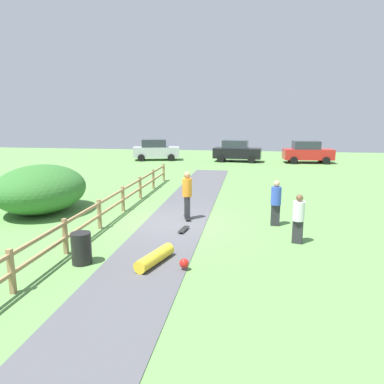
{
  "coord_description": "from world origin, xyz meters",
  "views": [
    {
      "loc": [
        2.79,
        -13.71,
        4.11
      ],
      "look_at": [
        0.48,
        1.04,
        1.0
      ],
      "focal_mm": 34.64,
      "sensor_mm": 36.0,
      "label": 1
    }
  ],
  "objects_px": {
    "bush_large": "(41,189)",
    "bystander_blue": "(276,201)",
    "trash_bin": "(81,248)",
    "skater_riding": "(187,193)",
    "parked_car_black": "(237,151)",
    "skateboard_loose": "(184,229)",
    "parked_car_silver": "(156,150)",
    "skater_fallen": "(157,258)",
    "bystander_white": "(298,217)",
    "parked_car_red": "(307,152)"
  },
  "relations": [
    {
      "from": "skater_fallen",
      "to": "skateboard_loose",
      "type": "relative_size",
      "value": 1.99
    },
    {
      "from": "parked_car_black",
      "to": "bystander_white",
      "type": "bearing_deg",
      "value": -82.59
    },
    {
      "from": "skater_fallen",
      "to": "parked_car_black",
      "type": "distance_m",
      "value": 24.03
    },
    {
      "from": "skater_fallen",
      "to": "parked_car_red",
      "type": "bearing_deg",
      "value": 72.81
    },
    {
      "from": "skateboard_loose",
      "to": "bush_large",
      "type": "bearing_deg",
      "value": 164.86
    },
    {
      "from": "parked_car_black",
      "to": "parked_car_red",
      "type": "xyz_separation_m",
      "value": [
        6.13,
        -0.01,
        0.0
      ]
    },
    {
      "from": "skater_riding",
      "to": "parked_car_black",
      "type": "bearing_deg",
      "value": 86.38
    },
    {
      "from": "skater_fallen",
      "to": "parked_car_black",
      "type": "bearing_deg",
      "value": 86.93
    },
    {
      "from": "bush_large",
      "to": "skateboard_loose",
      "type": "xyz_separation_m",
      "value": [
        6.52,
        -1.76,
        -0.93
      ]
    },
    {
      "from": "skater_riding",
      "to": "skateboard_loose",
      "type": "relative_size",
      "value": 2.34
    },
    {
      "from": "skater_riding",
      "to": "skateboard_loose",
      "type": "distance_m",
      "value": 1.86
    },
    {
      "from": "bystander_white",
      "to": "bystander_blue",
      "type": "bearing_deg",
      "value": 107.34
    },
    {
      "from": "bush_large",
      "to": "skater_riding",
      "type": "height_order",
      "value": "bush_large"
    },
    {
      "from": "parked_car_silver",
      "to": "trash_bin",
      "type": "bearing_deg",
      "value": -80.47
    },
    {
      "from": "bush_large",
      "to": "trash_bin",
      "type": "relative_size",
      "value": 4.8
    },
    {
      "from": "parked_car_black",
      "to": "trash_bin",
      "type": "bearing_deg",
      "value": -98.0
    },
    {
      "from": "bystander_white",
      "to": "parked_car_silver",
      "type": "xyz_separation_m",
      "value": [
        -10.26,
        21.5,
        0.07
      ]
    },
    {
      "from": "parked_car_silver",
      "to": "skateboard_loose",
      "type": "bearing_deg",
      "value": -73.0
    },
    {
      "from": "skateboard_loose",
      "to": "bystander_white",
      "type": "xyz_separation_m",
      "value": [
        3.88,
        -0.63,
        0.81
      ]
    },
    {
      "from": "skater_riding",
      "to": "parked_car_silver",
      "type": "bearing_deg",
      "value": 107.9
    },
    {
      "from": "skateboard_loose",
      "to": "parked_car_silver",
      "type": "distance_m",
      "value": 21.85
    },
    {
      "from": "skater_fallen",
      "to": "skateboard_loose",
      "type": "xyz_separation_m",
      "value": [
        0.2,
        3.09,
        -0.11
      ]
    },
    {
      "from": "bystander_white",
      "to": "parked_car_red",
      "type": "height_order",
      "value": "parked_car_red"
    },
    {
      "from": "skateboard_loose",
      "to": "bystander_blue",
      "type": "relative_size",
      "value": 0.47
    },
    {
      "from": "bush_large",
      "to": "bystander_white",
      "type": "xyz_separation_m",
      "value": [
        10.4,
        -2.39,
        -0.13
      ]
    },
    {
      "from": "skater_fallen",
      "to": "trash_bin",
      "type": "bearing_deg",
      "value": -173.85
    },
    {
      "from": "parked_car_black",
      "to": "skateboard_loose",
      "type": "bearing_deg",
      "value": -92.97
    },
    {
      "from": "parked_car_black",
      "to": "parked_car_silver",
      "type": "relative_size",
      "value": 0.96
    },
    {
      "from": "parked_car_red",
      "to": "bush_large",
      "type": "bearing_deg",
      "value": -125.69
    },
    {
      "from": "bush_large",
      "to": "parked_car_black",
      "type": "distance_m",
      "value": 20.58
    },
    {
      "from": "bystander_blue",
      "to": "skateboard_loose",
      "type": "bearing_deg",
      "value": -158.71
    },
    {
      "from": "skater_riding",
      "to": "bystander_blue",
      "type": "bearing_deg",
      "value": -4.56
    },
    {
      "from": "trash_bin",
      "to": "parked_car_silver",
      "type": "distance_m",
      "value": 24.54
    },
    {
      "from": "trash_bin",
      "to": "bystander_blue",
      "type": "bearing_deg",
      "value": 39.35
    },
    {
      "from": "skater_fallen",
      "to": "parked_car_silver",
      "type": "bearing_deg",
      "value": 104.46
    },
    {
      "from": "bush_large",
      "to": "skater_riding",
      "type": "xyz_separation_m",
      "value": [
        6.38,
        -0.21,
        0.08
      ]
    },
    {
      "from": "bush_large",
      "to": "bystander_blue",
      "type": "bearing_deg",
      "value": -2.82
    },
    {
      "from": "bush_large",
      "to": "skater_fallen",
      "type": "distance_m",
      "value": 8.01
    },
    {
      "from": "skateboard_loose",
      "to": "trash_bin",
      "type": "bearing_deg",
      "value": -124.99
    },
    {
      "from": "bush_large",
      "to": "trash_bin",
      "type": "distance_m",
      "value": 6.62
    },
    {
      "from": "bush_large",
      "to": "bystander_blue",
      "type": "distance_m",
      "value": 9.82
    },
    {
      "from": "skateboard_loose",
      "to": "parked_car_black",
      "type": "relative_size",
      "value": 0.19
    },
    {
      "from": "trash_bin",
      "to": "bystander_white",
      "type": "height_order",
      "value": "bystander_white"
    },
    {
      "from": "bystander_white",
      "to": "parked_car_silver",
      "type": "bearing_deg",
      "value": 115.51
    },
    {
      "from": "bush_large",
      "to": "parked_car_red",
      "type": "height_order",
      "value": "bush_large"
    },
    {
      "from": "skateboard_loose",
      "to": "bystander_blue",
      "type": "distance_m",
      "value": 3.63
    },
    {
      "from": "bush_large",
      "to": "parked_car_red",
      "type": "distance_m",
      "value": 23.54
    },
    {
      "from": "bush_large",
      "to": "skateboard_loose",
      "type": "bearing_deg",
      "value": -15.14
    },
    {
      "from": "trash_bin",
      "to": "bystander_blue",
      "type": "height_order",
      "value": "bystander_blue"
    },
    {
      "from": "skateboard_loose",
      "to": "parked_car_silver",
      "type": "height_order",
      "value": "parked_car_silver"
    }
  ]
}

